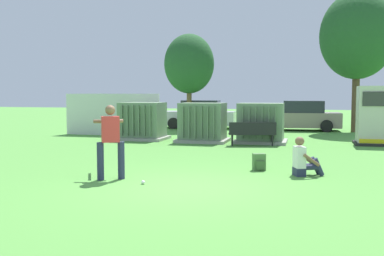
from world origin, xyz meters
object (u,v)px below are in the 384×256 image
at_px(transformer_west, 142,121).
at_px(backpack, 259,162).
at_px(seated_spectator, 303,160).
at_px(parked_car_left_of_center, 301,117).
at_px(parked_car_leftmost, 199,115).
at_px(transformer_mid_east, 261,124).
at_px(transformer_mid_west, 203,123).
at_px(park_bench, 252,132).
at_px(generator_enclosure, 376,116).
at_px(sports_ball, 143,182).
at_px(batter, 110,138).

bearing_deg(transformer_west, backpack, -48.46).
height_order(transformer_west, seated_spectator, transformer_west).
bearing_deg(seated_spectator, parked_car_left_of_center, 91.10).
bearing_deg(parked_car_leftmost, seated_spectator, -66.43).
relative_size(transformer_mid_east, seated_spectator, 2.18).
distance_m(transformer_mid_west, backpack, 6.99).
height_order(transformer_mid_west, park_bench, transformer_mid_west).
relative_size(generator_enclosure, parked_car_leftmost, 0.53).
bearing_deg(transformer_mid_west, transformer_mid_east, 5.99).
bearing_deg(park_bench, transformer_mid_east, 80.26).
bearing_deg(sports_ball, backpack, 46.75).
xyz_separation_m(seated_spectator, backpack, (-1.12, 0.48, -0.16)).
height_order(sports_ball, parked_car_left_of_center, parked_car_left_of_center).
bearing_deg(park_bench, transformer_mid_west, 157.24).
distance_m(transformer_mid_west, parked_car_leftmost, 7.27).
height_order(batter, parked_car_leftmost, batter).
bearing_deg(generator_enclosure, park_bench, -161.30).
xyz_separation_m(park_bench, parked_car_left_of_center, (1.69, 7.84, 0.22)).
bearing_deg(seated_spectator, batter, -160.04).
relative_size(sports_ball, parked_car_leftmost, 0.02).
distance_m(transformer_mid_east, backpack, 6.58).
xyz_separation_m(seated_spectator, parked_car_leftmost, (-6.01, 13.78, 0.38)).
distance_m(transformer_mid_west, seated_spectator, 7.93).
bearing_deg(generator_enclosure, sports_ball, -123.06).
height_order(transformer_mid_west, seated_spectator, transformer_mid_west).
xyz_separation_m(sports_ball, backpack, (2.30, 2.44, 0.17)).
xyz_separation_m(generator_enclosure, batter, (-7.05, -9.00, -0.16)).
bearing_deg(transformer_mid_east, backpack, -84.47).
relative_size(transformer_mid_west, sports_ball, 23.33).
relative_size(generator_enclosure, park_bench, 1.25).
height_order(generator_enclosure, backpack, generator_enclosure).
xyz_separation_m(park_bench, sports_ball, (-1.46, -7.80, -0.49)).
bearing_deg(parked_car_leftmost, transformer_mid_west, -75.02).
height_order(transformer_mid_west, backpack, transformer_mid_west).
xyz_separation_m(park_bench, parked_car_leftmost, (-4.06, 7.94, 0.22)).
height_order(generator_enclosure, parked_car_leftmost, generator_enclosure).
height_order(transformer_mid_east, parked_car_leftmost, same).
height_order(batter, parked_car_left_of_center, batter).
xyz_separation_m(generator_enclosure, seated_spectator, (-2.68, -7.41, -0.76)).
bearing_deg(parked_car_left_of_center, park_bench, -102.19).
height_order(batter, backpack, batter).
relative_size(generator_enclosure, seated_spectator, 2.39).
bearing_deg(transformer_mid_east, generator_enclosure, 5.23).
bearing_deg(seated_spectator, generator_enclosure, 70.11).
bearing_deg(seated_spectator, parked_car_leftmost, 113.57).
bearing_deg(parked_car_left_of_center, batter, -105.06).
relative_size(generator_enclosure, sports_ball, 25.56).
distance_m(transformer_west, seated_spectator, 9.84).
bearing_deg(sports_ball, seated_spectator, 29.83).
bearing_deg(transformer_west, parked_car_left_of_center, 45.19).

